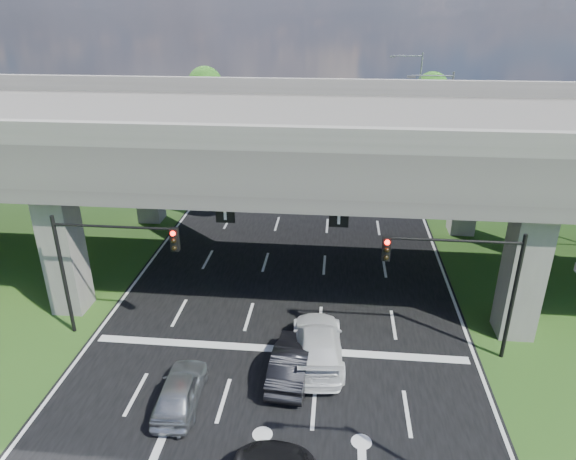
% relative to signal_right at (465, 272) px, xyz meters
% --- Properties ---
extents(ground, '(160.00, 160.00, 0.00)m').
position_rel_signal_right_xyz_m(ground, '(-7.82, -3.94, -4.19)').
color(ground, '#274F19').
rests_on(ground, ground).
extents(road, '(18.00, 120.00, 0.03)m').
position_rel_signal_right_xyz_m(road, '(-7.82, 6.06, -4.17)').
color(road, black).
rests_on(road, ground).
extents(overpass, '(80.00, 15.00, 10.00)m').
position_rel_signal_right_xyz_m(overpass, '(-7.82, 8.06, 3.73)').
color(overpass, '#363431').
rests_on(overpass, ground).
extents(warehouse, '(20.00, 10.00, 4.00)m').
position_rel_signal_right_xyz_m(warehouse, '(-33.82, 31.06, -2.19)').
color(warehouse, '#9E9E99').
rests_on(warehouse, ground).
extents(signal_right, '(5.76, 0.54, 6.00)m').
position_rel_signal_right_xyz_m(signal_right, '(0.00, 0.00, 0.00)').
color(signal_right, black).
rests_on(signal_right, ground).
extents(signal_left, '(5.76, 0.54, 6.00)m').
position_rel_signal_right_xyz_m(signal_left, '(-15.65, 0.00, 0.00)').
color(signal_left, black).
rests_on(signal_left, ground).
extents(streetlight_far, '(3.38, 0.25, 10.00)m').
position_rel_signal_right_xyz_m(streetlight_far, '(2.27, 20.06, 1.66)').
color(streetlight_far, gray).
rests_on(streetlight_far, ground).
extents(streetlight_beyond, '(3.38, 0.25, 10.00)m').
position_rel_signal_right_xyz_m(streetlight_beyond, '(2.27, 36.06, 1.66)').
color(streetlight_beyond, gray).
rests_on(streetlight_beyond, ground).
extents(tree_left_near, '(4.50, 4.50, 7.80)m').
position_rel_signal_right_xyz_m(tree_left_near, '(-21.78, 22.06, 0.63)').
color(tree_left_near, black).
rests_on(tree_left_near, ground).
extents(tree_left_mid, '(3.91, 3.90, 6.76)m').
position_rel_signal_right_xyz_m(tree_left_mid, '(-24.78, 30.06, -0.01)').
color(tree_left_mid, black).
rests_on(tree_left_mid, ground).
extents(tree_left_far, '(4.80, 4.80, 8.32)m').
position_rel_signal_right_xyz_m(tree_left_far, '(-20.78, 38.06, 0.95)').
color(tree_left_far, black).
rests_on(tree_left_far, ground).
extents(tree_right_near, '(4.20, 4.20, 7.28)m').
position_rel_signal_right_xyz_m(tree_right_near, '(5.22, 24.06, 0.31)').
color(tree_right_near, black).
rests_on(tree_right_near, ground).
extents(tree_right_mid, '(3.91, 3.90, 6.76)m').
position_rel_signal_right_xyz_m(tree_right_mid, '(8.22, 32.06, -0.01)').
color(tree_right_mid, black).
rests_on(tree_right_mid, ground).
extents(tree_right_far, '(4.50, 4.50, 7.80)m').
position_rel_signal_right_xyz_m(tree_right_far, '(4.22, 40.06, 0.63)').
color(tree_right_far, black).
rests_on(tree_right_far, ground).
extents(car_silver, '(1.73, 3.99, 1.34)m').
position_rel_signal_right_xyz_m(car_silver, '(-11.22, -4.31, -3.49)').
color(car_silver, '#B3B7BC').
rests_on(car_silver, road).
extents(car_dark, '(1.81, 4.43, 1.43)m').
position_rel_signal_right_xyz_m(car_dark, '(-7.07, -2.17, -3.44)').
color(car_dark, black).
rests_on(car_dark, road).
extents(car_white, '(2.59, 5.48, 1.54)m').
position_rel_signal_right_xyz_m(car_white, '(-6.02, -0.94, -3.38)').
color(car_white, white).
rests_on(car_white, road).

